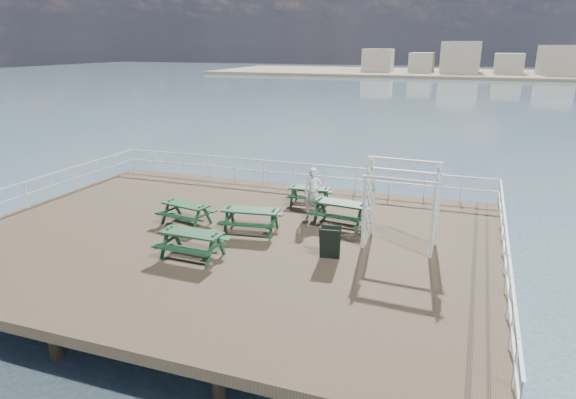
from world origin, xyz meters
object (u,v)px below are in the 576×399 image
(picnic_table_b, at_px, (310,192))
(picnic_table_c, at_px, (341,208))
(picnic_table_d, at_px, (192,239))
(picnic_table_e, at_px, (251,215))
(trellis_arbor, at_px, (401,208))
(picnic_table_a, at_px, (186,209))
(person, at_px, (313,193))

(picnic_table_b, xyz_separation_m, picnic_table_c, (1.81, -1.95, 0.10))
(picnic_table_d, relative_size, picnic_table_e, 0.92)
(picnic_table_b, xyz_separation_m, trellis_arbor, (4.14, -3.36, 0.78))
(picnic_table_a, height_order, person, person)
(picnic_table_a, xyz_separation_m, picnic_table_d, (1.78, -2.61, 0.04))
(picnic_table_d, height_order, trellis_arbor, trellis_arbor)
(picnic_table_b, distance_m, picnic_table_e, 3.93)
(picnic_table_b, distance_m, trellis_arbor, 5.39)
(trellis_arbor, xyz_separation_m, person, (-3.52, 1.81, -0.34))
(picnic_table_a, relative_size, picnic_table_d, 1.03)
(person, bearing_deg, picnic_table_b, 104.29)
(trellis_arbor, bearing_deg, picnic_table_c, 152.06)
(picnic_table_d, relative_size, trellis_arbor, 0.68)
(picnic_table_c, xyz_separation_m, picnic_table_e, (-2.71, -1.87, -0.00))
(picnic_table_a, height_order, picnic_table_c, picnic_table_c)
(picnic_table_c, distance_m, trellis_arbor, 2.81)
(picnic_table_e, relative_size, trellis_arbor, 0.74)
(picnic_table_a, distance_m, person, 4.72)
(picnic_table_d, relative_size, person, 1.04)
(person, bearing_deg, trellis_arbor, -34.87)
(person, bearing_deg, picnic_table_c, -26.46)
(picnic_table_c, bearing_deg, picnic_table_b, 139.45)
(trellis_arbor, relative_size, person, 1.52)
(picnic_table_e, xyz_separation_m, trellis_arbor, (5.04, 0.47, 0.68))
(picnic_table_c, xyz_separation_m, picnic_table_d, (-3.51, -4.50, -0.01))
(picnic_table_a, bearing_deg, picnic_table_d, -44.27)
(picnic_table_c, relative_size, trellis_arbor, 0.73)
(picnic_table_d, bearing_deg, picnic_table_e, 74.99)
(picnic_table_e, height_order, trellis_arbor, trellis_arbor)
(picnic_table_b, relative_size, trellis_arbor, 0.59)
(picnic_table_d, distance_m, trellis_arbor, 6.64)
(picnic_table_b, xyz_separation_m, person, (0.62, -1.55, 0.44))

